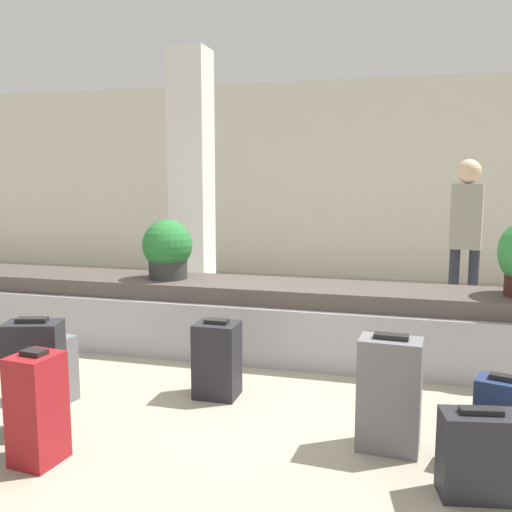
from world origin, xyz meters
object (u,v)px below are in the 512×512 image
(suitcase_3, at_px, (502,422))
(suitcase_5, at_px, (37,408))
(suitcase_6, at_px, (53,367))
(traveler_0, at_px, (466,227))
(suitcase_1, at_px, (478,455))
(pillar, at_px, (192,182))
(suitcase_2, at_px, (217,359))
(suitcase_0, at_px, (35,377))
(potted_plant_1, at_px, (168,249))
(suitcase_4, at_px, (389,394))

(suitcase_3, distance_m, suitcase_5, 2.70)
(suitcase_6, distance_m, traveler_0, 4.38)
(suitcase_1, bearing_deg, pillar, 118.92)
(suitcase_2, bearing_deg, suitcase_0, -136.37)
(suitcase_3, xyz_separation_m, traveler_0, (0.03, 3.10, 0.87))
(suitcase_0, relative_size, suitcase_5, 1.13)
(pillar, xyz_separation_m, suitcase_3, (3.20, -3.30, -1.34))
(potted_plant_1, bearing_deg, suitcase_2, -51.77)
(suitcase_2, distance_m, suitcase_4, 1.41)
(suitcase_3, bearing_deg, traveler_0, 106.04)
(suitcase_3, height_order, suitcase_5, suitcase_5)
(suitcase_5, distance_m, traveler_0, 4.68)
(suitcase_2, relative_size, potted_plant_1, 1.05)
(pillar, distance_m, traveler_0, 3.27)
(potted_plant_1, distance_m, traveler_0, 3.19)
(pillar, distance_m, suitcase_4, 4.35)
(pillar, relative_size, suitcase_4, 4.39)
(potted_plant_1, relative_size, traveler_0, 0.31)
(pillar, height_order, suitcase_6, pillar)
(suitcase_0, distance_m, suitcase_1, 2.71)
(suitcase_0, bearing_deg, suitcase_5, -69.27)
(suitcase_3, xyz_separation_m, suitcase_6, (-3.10, 0.17, -0.01))
(suitcase_6, bearing_deg, suitcase_5, -49.82)
(potted_plant_1, xyz_separation_m, traveler_0, (2.85, 1.43, 0.16))
(suitcase_5, bearing_deg, suitcase_2, 67.68)
(pillar, relative_size, suitcase_6, 6.12)
(suitcase_0, height_order, suitcase_2, suitcase_0)
(suitcase_0, relative_size, suitcase_3, 1.43)
(pillar, xyz_separation_m, suitcase_2, (1.26, -2.75, -1.31))
(pillar, bearing_deg, traveler_0, -3.64)
(suitcase_0, xyz_separation_m, suitcase_5, (0.26, -0.35, -0.04))
(suitcase_2, height_order, suitcase_6, suitcase_2)
(suitcase_2, relative_size, suitcase_6, 1.15)
(suitcase_1, relative_size, suitcase_4, 0.67)
(suitcase_1, height_order, traveler_0, traveler_0)
(suitcase_0, distance_m, potted_plant_1, 2.09)
(potted_plant_1, bearing_deg, suitcase_4, -37.26)
(suitcase_0, bearing_deg, traveler_0, 33.12)
(potted_plant_1, bearing_deg, suitcase_3, -30.69)
(traveler_0, bearing_deg, suitcase_0, -120.66)
(pillar, bearing_deg, suitcase_3, -45.96)
(traveler_0, bearing_deg, suitcase_1, -83.67)
(pillar, distance_m, suitcase_5, 4.22)
(suitcase_2, height_order, suitcase_5, suitcase_5)
(suitcase_4, xyz_separation_m, potted_plant_1, (-2.17, 1.65, 0.61))
(suitcase_4, height_order, suitcase_5, suitcase_4)
(suitcase_1, height_order, potted_plant_1, potted_plant_1)
(suitcase_2, xyz_separation_m, potted_plant_1, (-0.88, 1.11, 0.68))
(suitcase_0, bearing_deg, potted_plant_1, 71.66)
(pillar, distance_m, potted_plant_1, 1.79)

